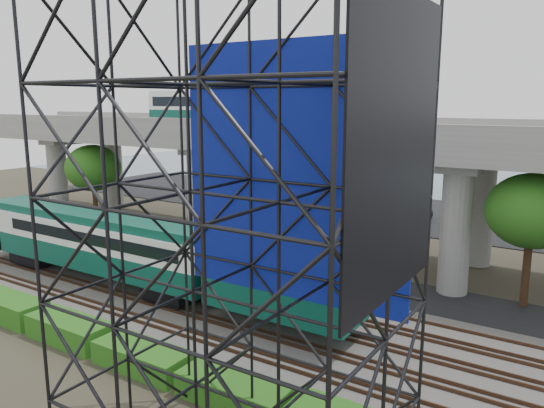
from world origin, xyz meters
The scene contains 13 objects.
ground centered at (0.00, 0.00, 0.00)m, with size 140.00×140.00×0.00m, color #474233.
ballast_bed centered at (0.00, 2.00, 0.10)m, with size 90.00×12.00×0.20m, color slate.
service_road centered at (0.00, 10.50, 0.04)m, with size 90.00×5.00×0.08m, color black.
parking_lot centered at (0.00, 34.00, 0.04)m, with size 90.00×18.00×0.08m, color black.
harbor_water centered at (0.00, 56.00, 0.01)m, with size 140.00×40.00×0.03m, color #415F6C.
rail_tracks centered at (0.00, 2.00, 0.28)m, with size 90.00×9.52×0.16m.
commuter_train centered at (-7.53, 2.00, 2.88)m, with size 29.30×3.06×4.30m.
overpass centered at (-0.84, 16.00, 8.21)m, with size 80.00×12.00×12.40m.
scaffold_tower centered at (8.88, -7.98, 7.47)m, with size 9.36×6.36×15.00m.
hedge_strip centered at (1.01, -4.30, 0.56)m, with size 34.60×1.80×1.20m.
trees centered at (-4.67, 16.17, 5.57)m, with size 40.94×16.94×7.69m.
suv centered at (-14.06, 10.02, 0.84)m, with size 2.51×5.44×1.51m, color black.
parked_cars centered at (-0.82, 33.50, 0.68)m, with size 35.30×9.74×1.32m.
Camera 1 is at (17.42, -19.26, 11.55)m, focal length 35.00 mm.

